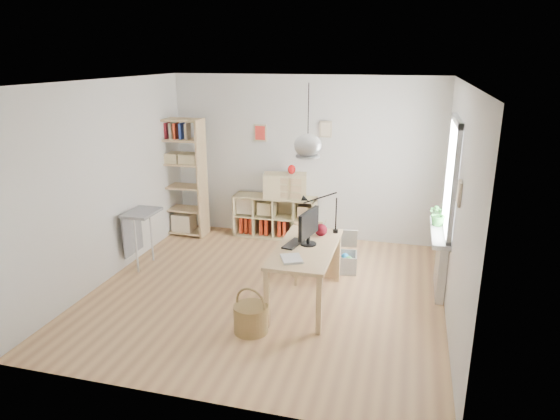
% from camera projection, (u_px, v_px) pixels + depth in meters
% --- Properties ---
extents(ground, '(4.50, 4.50, 0.00)m').
position_uv_depth(ground, '(267.00, 292.00, 6.59)').
color(ground, tan).
rests_on(ground, ground).
extents(room_shell, '(4.50, 4.50, 4.50)m').
position_uv_depth(room_shell, '(308.00, 145.00, 5.73)').
color(room_shell, white).
rests_on(room_shell, ground).
extents(window_unit, '(0.07, 1.16, 1.46)m').
position_uv_depth(window_unit, '(453.00, 177.00, 6.14)').
color(window_unit, white).
rests_on(window_unit, ground).
extents(radiator, '(0.10, 0.80, 0.80)m').
position_uv_depth(radiator, '(441.00, 263.00, 6.49)').
color(radiator, silver).
rests_on(radiator, ground).
extents(windowsill, '(0.22, 1.20, 0.06)m').
position_uv_depth(windowsill, '(440.00, 232.00, 6.38)').
color(windowsill, silver).
rests_on(windowsill, radiator).
extents(desk, '(0.70, 1.50, 0.75)m').
position_uv_depth(desk, '(306.00, 254.00, 6.13)').
color(desk, tan).
rests_on(desk, ground).
extents(cube_shelf, '(1.40, 0.38, 0.72)m').
position_uv_depth(cube_shelf, '(274.00, 219.00, 8.54)').
color(cube_shelf, tan).
rests_on(cube_shelf, ground).
extents(tall_bookshelf, '(0.80, 0.38, 2.00)m').
position_uv_depth(tall_bookshelf, '(181.00, 173.00, 8.43)').
color(tall_bookshelf, tan).
rests_on(tall_bookshelf, ground).
extents(side_table, '(0.40, 0.55, 0.85)m').
position_uv_depth(side_table, '(138.00, 223.00, 7.22)').
color(side_table, gray).
rests_on(side_table, ground).
extents(chair, '(0.47, 0.47, 0.80)m').
position_uv_depth(chair, '(308.00, 248.00, 6.85)').
color(chair, gray).
rests_on(chair, ground).
extents(wicker_basket, '(0.39, 0.39, 0.54)m').
position_uv_depth(wicker_basket, '(251.00, 317.00, 5.60)').
color(wicker_basket, '#9A7A45').
rests_on(wicker_basket, ground).
extents(storage_chest, '(0.58, 0.64, 0.55)m').
position_uv_depth(storage_chest, '(339.00, 258.00, 7.25)').
color(storage_chest, beige).
rests_on(storage_chest, ground).
extents(monitor, '(0.20, 0.50, 0.44)m').
position_uv_depth(monitor, '(309.00, 226.00, 6.10)').
color(monitor, black).
rests_on(monitor, desk).
extents(keyboard, '(0.22, 0.41, 0.02)m').
position_uv_depth(keyboard, '(293.00, 244.00, 6.17)').
color(keyboard, black).
rests_on(keyboard, desk).
extents(task_lamp, '(0.48, 0.18, 0.51)m').
position_uv_depth(task_lamp, '(318.00, 208.00, 6.47)').
color(task_lamp, black).
rests_on(task_lamp, desk).
extents(yarn_ball, '(0.16, 0.16, 0.16)m').
position_uv_depth(yarn_ball, '(321.00, 230.00, 6.44)').
color(yarn_ball, '#43090F').
rests_on(yarn_ball, desk).
extents(paper_tray, '(0.32, 0.35, 0.03)m').
position_uv_depth(paper_tray, '(292.00, 259.00, 5.70)').
color(paper_tray, silver).
rests_on(paper_tray, desk).
extents(drawer_chest, '(0.76, 0.45, 0.40)m').
position_uv_depth(drawer_chest, '(285.00, 186.00, 8.27)').
color(drawer_chest, tan).
rests_on(drawer_chest, cube_shelf).
extents(red_vase, '(0.13, 0.13, 0.16)m').
position_uv_depth(red_vase, '(292.00, 169.00, 8.16)').
color(red_vase, '#A40E0D').
rests_on(red_vase, drawer_chest).
extents(potted_plant, '(0.36, 0.34, 0.32)m').
position_uv_depth(potted_plant, '(439.00, 214.00, 6.49)').
color(potted_plant, '#246024').
rests_on(potted_plant, windowsill).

